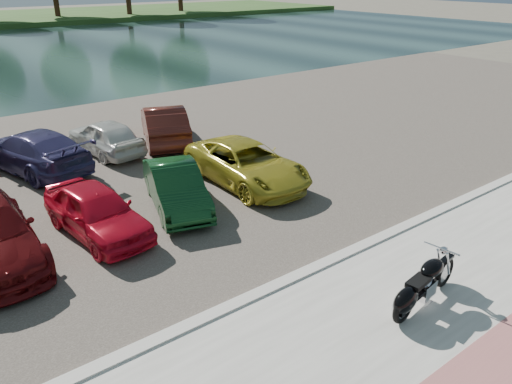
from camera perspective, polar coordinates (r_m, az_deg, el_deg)
ground at (r=10.49m, az=15.63°, el=-12.97°), size 200.00×200.00×0.00m
promenade at (r=10.06m, az=20.29°, el=-15.17°), size 60.00×6.00×0.10m
kerb at (r=11.49m, az=7.75°, el=-8.25°), size 60.00×0.30×0.14m
parking_lot at (r=18.27m, az=-12.55°, el=3.76°), size 60.00×18.00×0.04m
motorcycle at (r=10.29m, az=18.24°, el=-10.33°), size 2.33×0.76×1.05m
car_4 at (r=13.05m, az=-17.76°, el=-2.11°), size 1.86×3.82×1.26m
car_5 at (r=14.03m, az=-9.12°, el=0.56°), size 2.34×3.93×1.22m
car_6 at (r=15.48m, az=-1.07°, el=3.26°), size 2.14×4.61×1.28m
car_11 at (r=18.01m, az=-24.03°, el=4.31°), size 3.06×5.07×1.38m
car_12 at (r=18.93m, az=-16.86°, el=6.08°), size 1.90×3.84×1.26m
car_13 at (r=19.65m, az=-10.44°, el=7.63°), size 3.01×4.60×1.43m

